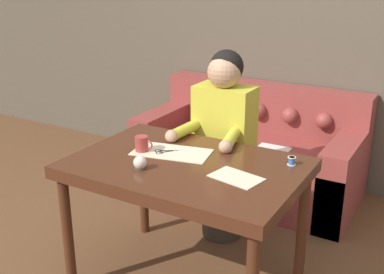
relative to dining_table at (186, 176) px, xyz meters
The scene contains 10 objects.
wall_back 1.91m from the dining_table, 87.50° to the left, with size 8.00×0.06×2.60m.
dining_table is the anchor object (origin of this frame).
couch 1.45m from the dining_table, 98.64° to the left, with size 1.76×0.87×0.85m.
person 0.60m from the dining_table, 96.94° to the left, with size 0.44×0.55×1.29m.
pattern_paper_main 0.19m from the dining_table, 149.74° to the left, with size 0.47×0.31×0.00m.
pattern_paper_offcut 0.33m from the dining_table, ahead, with size 0.28×0.21×0.00m.
scissors 0.21m from the dining_table, 152.18° to the left, with size 0.21×0.21×0.01m.
mug 0.33m from the dining_table, behind, with size 0.11×0.08×0.09m.
thread_spool 0.57m from the dining_table, 26.78° to the left, with size 0.04×0.04×0.05m.
pin_cushion 0.28m from the dining_table, 129.67° to the right, with size 0.07×0.07×0.07m.
Camera 1 is at (1.15, -1.94, 1.77)m, focal length 45.00 mm.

